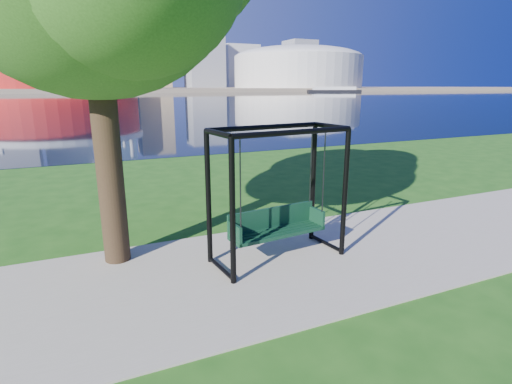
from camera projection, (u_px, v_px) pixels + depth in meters
ground at (251, 258)px, 7.86m from camera, size 900.00×900.00×0.00m
path at (262, 268)px, 7.41m from camera, size 120.00×4.00×0.03m
river at (87, 100)px, 97.92m from camera, size 900.00×180.00×0.02m
far_bank at (78, 89)px, 277.78m from camera, size 900.00×228.00×2.00m
stadium at (55, 64)px, 207.76m from camera, size 83.00×83.00×32.00m
arena at (298, 66)px, 264.25m from camera, size 84.00×84.00×26.56m
skyline at (65, 38)px, 278.94m from camera, size 392.00×66.00×96.50m
swing at (277, 198)px, 7.54m from camera, size 2.62×1.34×2.58m
barge at (334, 90)px, 217.76m from camera, size 29.27×17.86×2.85m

